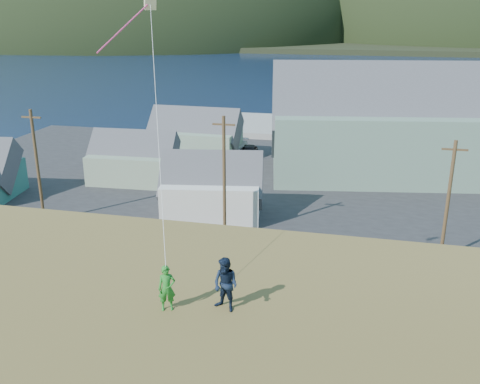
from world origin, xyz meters
name	(u,v)px	position (x,y,z in m)	size (l,w,h in m)	color
ground	(236,250)	(0.00, 0.00, 0.00)	(900.00, 900.00, 0.00)	#0A1638
grass_strip	(229,262)	(0.00, -2.00, 0.05)	(110.00, 8.00, 0.10)	#4C3D19
waterfront_lot	(275,179)	(0.00, 17.00, 0.06)	(72.00, 36.00, 0.12)	#28282B
wharf	(260,126)	(-6.00, 40.00, 0.45)	(26.00, 14.00, 0.90)	gray
far_shore	(355,33)	(0.00, 330.00, 1.00)	(900.00, 320.00, 2.00)	black
far_hills	(420,36)	(35.59, 279.38, 2.00)	(760.00, 265.00, 143.00)	black
lodge	(471,126)	(18.60, 22.00, 5.28)	(40.46, 17.41, 13.78)	gray
shed_palegreen_near	(133,159)	(-13.43, 13.12, 2.33)	(8.71, 5.70, 6.13)	gray
shed_white	(212,188)	(-3.40, 5.83, 2.51)	(8.97, 6.70, 6.54)	silver
shed_palegreen_far	(195,135)	(-10.33, 23.11, 2.66)	(10.49, 6.18, 6.95)	gray
utility_poles	(220,181)	(-1.58, 1.50, 4.53)	(30.27, 0.24, 9.15)	#47331E
parked_cars	(214,156)	(-7.48, 21.12, 0.85)	(24.78, 13.46, 1.53)	#38608D
kite_flyer_green	(167,288)	(2.45, -19.66, 7.95)	(0.55, 0.36, 1.51)	#207823
kite_flyer_navy	(226,285)	(4.25, -19.26, 8.08)	(0.86, 0.67, 1.77)	#111D31
kite_rig	(146,10)	(-0.59, -12.72, 16.19)	(2.14, 3.94, 11.05)	beige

